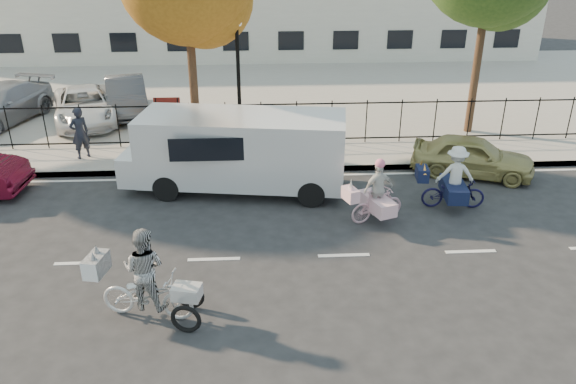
{
  "coord_description": "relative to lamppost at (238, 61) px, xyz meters",
  "views": [
    {
      "loc": [
        1.07,
        -11.07,
        6.84
      ],
      "look_at": [
        1.77,
        1.2,
        1.1
      ],
      "focal_mm": 35.0,
      "sensor_mm": 36.0,
      "label": 1
    }
  ],
  "objects": [
    {
      "name": "white_van",
      "position": [
        0.02,
        -2.96,
        -1.89
      ],
      "size": [
        6.52,
        2.94,
        2.22
      ],
      "rotation": [
        0.0,
        0.0,
        -0.15
      ],
      "color": "white",
      "rests_on": "ground"
    },
    {
      "name": "gold_sedan",
      "position": [
        7.09,
        -2.3,
        -2.5
      ],
      "size": [
        3.89,
        2.65,
        1.23
      ],
      "primitive_type": "imported",
      "rotation": [
        0.0,
        0.0,
        1.2
      ],
      "color": "tan",
      "rests_on": "ground"
    },
    {
      "name": "ground",
      "position": [
        -0.5,
        -6.8,
        -3.11
      ],
      "size": [
        120.0,
        120.0,
        0.0
      ],
      "primitive_type": "plane",
      "color": "#333334"
    },
    {
      "name": "street_sign",
      "position": [
        -2.35,
        0.0,
        -1.7
      ],
      "size": [
        0.85,
        0.06,
        1.8
      ],
      "color": "black",
      "rests_on": "sidewalk"
    },
    {
      "name": "bull_bike",
      "position": [
        5.77,
        -4.47,
        -2.41
      ],
      "size": [
        1.92,
        1.32,
        1.76
      ],
      "rotation": [
        0.0,
        0.0,
        1.47
      ],
      "color": "#121036",
      "rests_on": "ground"
    },
    {
      "name": "pedestrian",
      "position": [
        -5.09,
        -0.55,
        -2.12
      ],
      "size": [
        0.73,
        0.7,
        1.67
      ],
      "primitive_type": "imported",
      "rotation": [
        0.0,
        0.0,
        3.83
      ],
      "color": "black",
      "rests_on": "sidewalk"
    },
    {
      "name": "sidewalk",
      "position": [
        -0.5,
        -0.7,
        -3.04
      ],
      "size": [
        60.0,
        2.2,
        0.15
      ],
      "primitive_type": "cube",
      "color": "#A8A399",
      "rests_on": "ground"
    },
    {
      "name": "lamppost",
      "position": [
        0.0,
        0.0,
        0.0
      ],
      "size": [
        0.36,
        0.36,
        4.33
      ],
      "color": "black",
      "rests_on": "sidewalk"
    },
    {
      "name": "parking_lot",
      "position": [
        -0.5,
        8.2,
        -3.04
      ],
      "size": [
        60.0,
        15.6,
        0.15
      ],
      "primitive_type": "cube",
      "color": "#A8A399",
      "rests_on": "ground"
    },
    {
      "name": "road_markings",
      "position": [
        -0.5,
        -6.8,
        -3.11
      ],
      "size": [
        60.0,
        9.52,
        0.01
      ],
      "primitive_type": null,
      "color": "silver",
      "rests_on": "ground"
    },
    {
      "name": "lot_car_b",
      "position": [
        -5.99,
        3.24,
        -2.32
      ],
      "size": [
        3.4,
        5.04,
        1.28
      ],
      "primitive_type": "imported",
      "rotation": [
        0.0,
        0.0,
        0.3
      ],
      "color": "white",
      "rests_on": "parking_lot"
    },
    {
      "name": "iron_fence",
      "position": [
        -0.5,
        0.4,
        -2.21
      ],
      "size": [
        58.0,
        0.06,
        1.5
      ],
      "primitive_type": null,
      "color": "black",
      "rests_on": "sidewalk"
    },
    {
      "name": "unicorn_bike",
      "position": [
        3.56,
        -5.12,
        -2.48
      ],
      "size": [
        1.74,
        1.26,
        1.72
      ],
      "rotation": [
        0.0,
        0.0,
        1.92
      ],
      "color": "#F3B9C6",
      "rests_on": "ground"
    },
    {
      "name": "curb",
      "position": [
        -0.5,
        -1.75,
        -3.04
      ],
      "size": [
        60.0,
        0.1,
        0.15
      ],
      "primitive_type": "cube",
      "color": "#A8A399",
      "rests_on": "ground"
    },
    {
      "name": "lot_car_a",
      "position": [
        -9.15,
        3.35,
        -2.26
      ],
      "size": [
        3.28,
        5.2,
        1.4
      ],
      "primitive_type": "imported",
      "rotation": [
        0.0,
        0.0,
        -0.29
      ],
      "color": "#989A9F",
      "rests_on": "parking_lot"
    },
    {
      "name": "building",
      "position": [
        -0.5,
        18.2,
        -0.11
      ],
      "size": [
        34.0,
        10.0,
        6.0
      ],
      "primitive_type": "cube",
      "color": "silver",
      "rests_on": "ground"
    },
    {
      "name": "lot_car_c",
      "position": [
        -4.63,
        4.34,
        -2.26
      ],
      "size": [
        2.48,
        4.51,
        1.41
      ],
      "primitive_type": "imported",
      "rotation": [
        0.0,
        0.0,
        0.24
      ],
      "color": "#484A4F",
      "rests_on": "parking_lot"
    },
    {
      "name": "zebra_trike",
      "position": [
        -1.62,
        -8.8,
        -2.37
      ],
      "size": [
        2.24,
        1.19,
        1.92
      ],
      "rotation": [
        0.0,
        0.0,
        1.35
      ],
      "color": "silver",
      "rests_on": "ground"
    }
  ]
}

